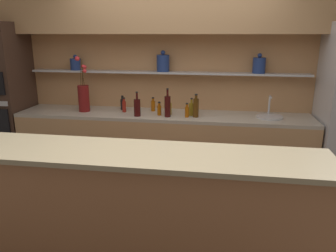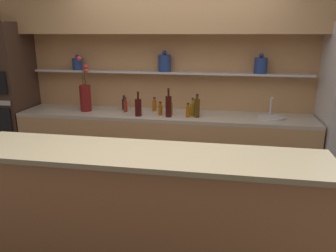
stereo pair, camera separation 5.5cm
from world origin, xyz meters
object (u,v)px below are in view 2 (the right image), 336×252
bottle_wine_4 (169,106)px  bottle_wine_9 (138,107)px  bottle_sauce_2 (154,105)px  bottle_oil_3 (192,109)px  sink_fixture (271,116)px  bottle_oil_0 (170,108)px  flower_vase (85,95)px  bottle_sauce_8 (160,110)px  bottle_sauce_1 (197,108)px  oven_tower (7,100)px  bottle_sauce_10 (188,111)px  bottle_spirit_5 (197,108)px  bottle_sauce_7 (124,104)px  bottle_sauce_6 (125,106)px

bottle_wine_4 → bottle_wine_9: bearing=-176.6°
bottle_sauce_2 → bottle_oil_3: size_ratio=0.83×
sink_fixture → bottle_sauce_2: size_ratio=1.71×
bottle_oil_0 → bottle_sauce_2: bearing=146.4°
bottle_oil_0 → flower_vase: bearing=179.6°
bottle_sauce_8 → bottle_sauce_1: bearing=19.0°
flower_vase → bottle_oil_0: bearing=-0.4°
oven_tower → bottle_oil_3: oven_tower is taller
bottle_sauce_1 → bottle_sauce_8: size_ratio=1.06×
bottle_oil_3 → bottle_sauce_10: (-0.05, -0.09, -0.01)m
flower_vase → bottle_sauce_8: (0.99, -0.06, -0.13)m
bottle_oil_3 → bottle_spirit_5: bearing=-51.1°
bottle_oil_0 → bottle_sauce_10: size_ratio=1.21×
oven_tower → flower_vase: 1.14m
bottle_sauce_7 → bottle_sauce_10: bottle_sauce_7 is taller
flower_vase → bottle_wine_4: bearing=-6.5°
bottle_sauce_1 → flower_vase: bearing=-176.5°
bottle_spirit_5 → bottle_sauce_10: (-0.11, -0.02, -0.05)m
bottle_spirit_5 → bottle_sauce_8: bearing=176.8°
bottle_sauce_7 → bottle_wine_9: bottle_wine_9 is taller
bottle_spirit_5 → bottle_sauce_2: bearing=157.6°
bottle_oil_3 → bottle_sauce_6: (-0.86, 0.05, -0.00)m
bottle_wine_9 → bottle_oil_3: bearing=11.7°
bottle_sauce_2 → bottle_sauce_6: bottle_sauce_6 is taller
bottle_sauce_10 → bottle_sauce_1: bearing=65.1°
bottle_sauce_6 → bottle_sauce_10: size_ratio=1.08×
oven_tower → bottle_spirit_5: 2.58m
flower_vase → bottle_sauce_8: flower_vase is taller
bottle_sauce_8 → bottle_wine_4: bearing=-29.2°
bottle_oil_3 → bottle_wine_4: bottle_wine_4 is taller
oven_tower → bottle_sauce_1: (2.56, 0.07, -0.02)m
bottle_oil_3 → bottle_wine_4: (-0.28, -0.11, 0.05)m
bottle_wine_9 → bottle_sauce_10: bottle_wine_9 is taller
flower_vase → bottle_spirit_5: flower_vase is taller
bottle_sauce_2 → bottle_oil_3: bottle_oil_3 is taller
bottle_oil_0 → oven_tower: bearing=179.3°
flower_vase → bottle_sauce_2: bearing=9.5°
bottle_oil_0 → bottle_wine_4: bottle_wine_4 is taller
sink_fixture → bottle_sauce_10: 0.99m
bottle_sauce_7 → bottle_sauce_10: (0.88, -0.27, -0.00)m
sink_fixture → bottle_spirit_5: bottle_spirit_5 is taller
bottle_sauce_1 → bottle_wine_9: (-0.69, -0.23, 0.04)m
flower_vase → bottle_wine_4: (1.11, -0.13, -0.07)m
sink_fixture → bottle_sauce_7: 1.86m
flower_vase → bottle_spirit_5: size_ratio=2.48×
bottle_sauce_1 → bottle_oil_3: bottle_oil_3 is taller
bottle_sauce_7 → bottle_sauce_1: bearing=-4.6°
oven_tower → bottle_sauce_7: bearing=5.2°
oven_tower → bottle_wine_9: bearing=-5.1°
bottle_sauce_1 → bottle_sauce_2: 0.56m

